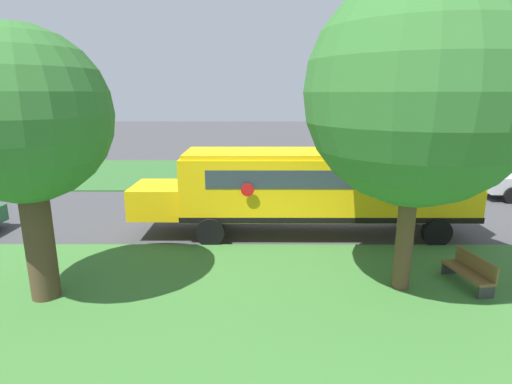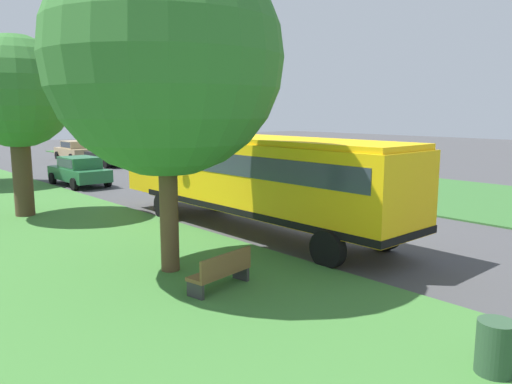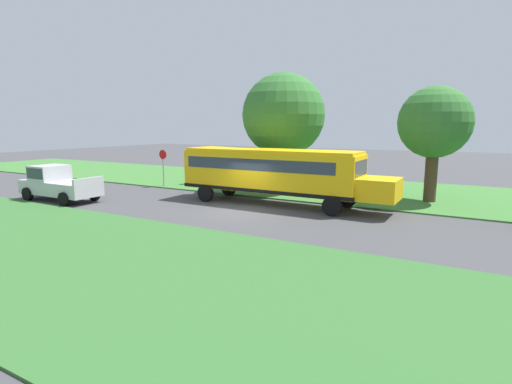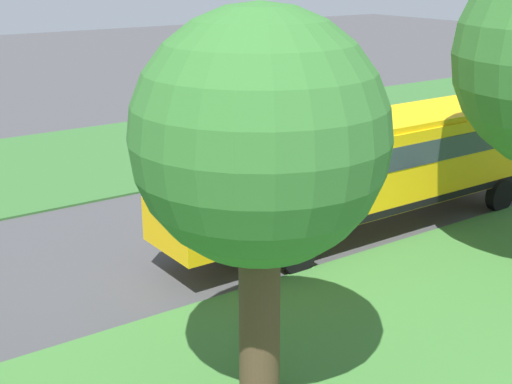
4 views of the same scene
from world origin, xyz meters
name	(u,v)px [view 4 (image 4 of 4)]	position (x,y,z in m)	size (l,w,h in m)	color
ground_plane	(337,196)	(0.00, 0.00, 0.00)	(120.00, 120.00, 0.00)	#424244
grass_far_side	(195,141)	(9.00, 0.00, 0.04)	(10.00, 80.00, 0.07)	#33662D
school_bus	(379,161)	(-2.65, 0.86, 1.92)	(2.84, 12.42, 3.16)	yellow
pickup_truck	(490,110)	(2.70, -11.23, 1.07)	(2.28, 5.40, 2.10)	#B7B7BC
oak_tree_roadside_mid	(262,137)	(-7.69, 8.57, 4.70)	(4.10, 4.10, 6.74)	#4C3826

